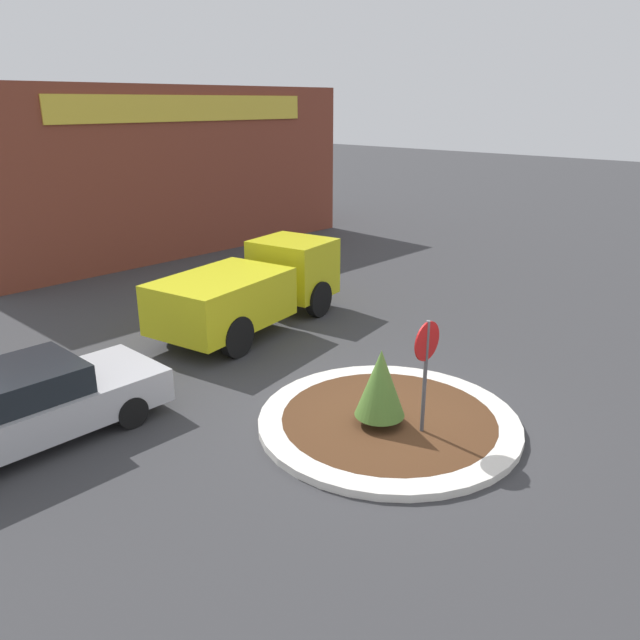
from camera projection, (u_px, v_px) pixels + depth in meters
ground_plane at (388, 424)px, 11.62m from camera, size 120.00×120.00×0.00m
traffic_island at (388, 421)px, 11.60m from camera, size 4.85×4.85×0.14m
stop_sign at (426, 358)px, 10.65m from camera, size 0.70×0.07×2.22m
island_shrub at (380, 383)px, 11.10m from camera, size 0.91×0.91×1.44m
utility_truck at (252, 287)px, 16.31m from camera, size 5.95×3.08×2.02m
storefront_building at (150, 168)px, 25.31m from camera, size 15.55×6.07×6.27m
parked_sedan_silver at (25, 405)px, 10.83m from camera, size 4.72×1.94×1.41m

